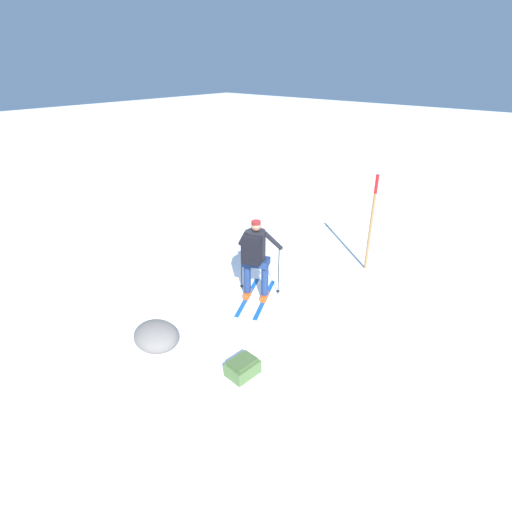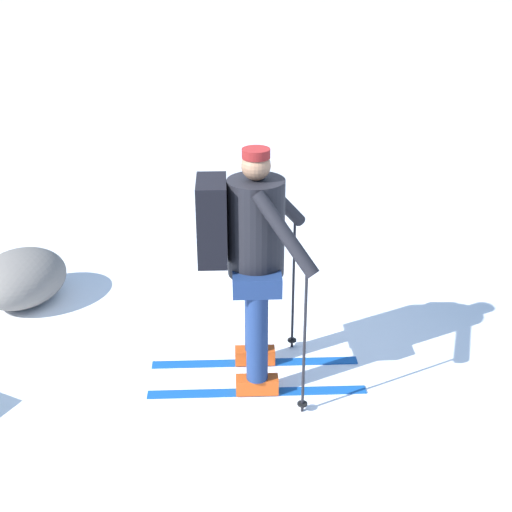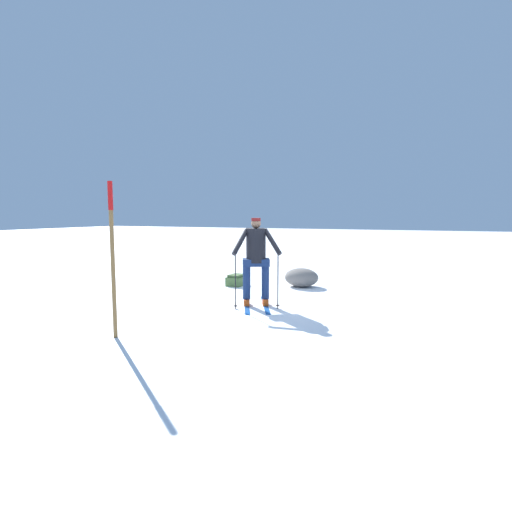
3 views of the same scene
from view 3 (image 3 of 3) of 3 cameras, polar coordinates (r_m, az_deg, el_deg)
The scene contains 5 objects.
ground_plane at distance 8.25m, azimuth 0.78°, elevation -6.71°, with size 80.00×80.00×0.00m, color white.
skier at distance 7.92m, azimuth -0.01°, elevation 0.36°, with size 1.13×1.61×1.74m.
dropped_backpack at distance 10.20m, azimuth -2.83°, elevation -3.48°, with size 0.40×0.51×0.29m.
trail_marker at distance 6.13m, azimuth -19.84°, elevation 1.03°, with size 0.07×0.07×2.29m.
rock_boulder at distance 10.08m, azimuth 6.52°, elevation -3.07°, with size 0.84×0.72×0.46m, color slate.
Camera 3 is at (-2.98, 7.47, 1.82)m, focal length 28.00 mm.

